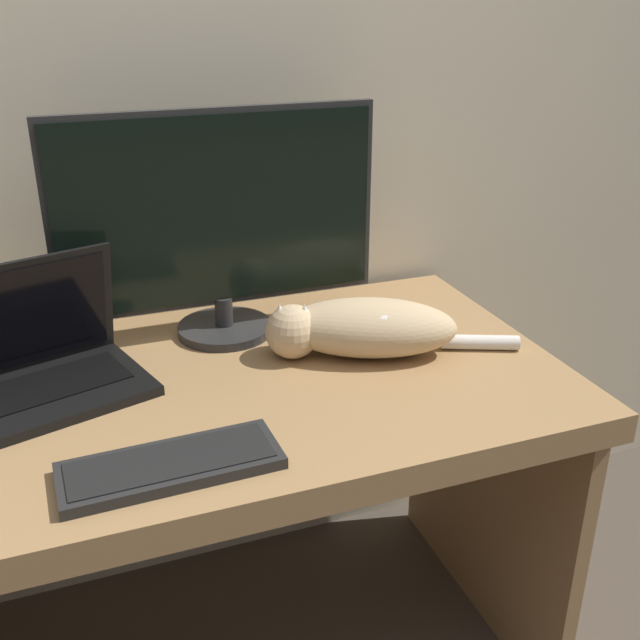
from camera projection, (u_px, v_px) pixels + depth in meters
The scene contains 6 objects.
wall_back at pixel (139, 84), 1.64m from camera, with size 6.40×0.06×2.60m.
desk at pixel (203, 457), 1.53m from camera, with size 1.47×0.78×0.78m.
monitor at pixel (219, 223), 1.59m from camera, with size 0.70×0.21×0.50m.
laptop at pixel (49, 366), 1.43m from camera, with size 0.38×0.33×0.26m.
external_keyboard at pixel (171, 465), 1.20m from camera, with size 0.36×0.14×0.02m.
cat at pixel (361, 327), 1.57m from camera, with size 0.53×0.29×0.12m.
Camera 1 is at (-0.22, -0.90, 1.49)m, focal length 42.00 mm.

